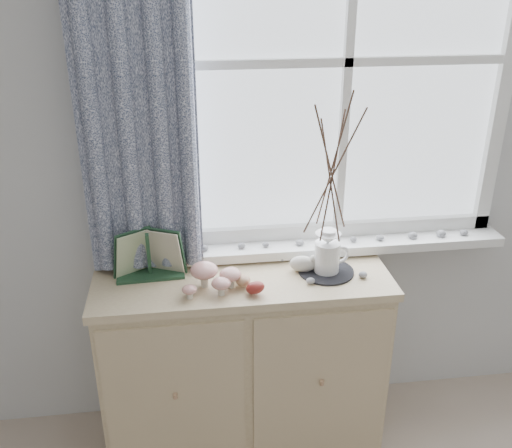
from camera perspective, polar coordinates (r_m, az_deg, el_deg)
name	(u,v)px	position (r m, az deg, el deg)	size (l,w,h in m)	color
sideboard	(243,361)	(2.55, -1.28, -13.55)	(1.20, 0.45, 0.85)	beige
botanical_book	(148,256)	(2.27, -10.70, -3.16)	(0.31, 0.13, 0.22)	#20432A
toadstool_cluster	(212,276)	(2.20, -4.39, -5.19)	(0.23, 0.16, 0.10)	silver
wooden_eggs	(243,280)	(2.23, -1.32, -5.62)	(0.14, 0.18, 0.07)	tan
songbird_figurine	(303,263)	(2.34, 4.70, -3.90)	(0.14, 0.07, 0.08)	silver
crocheted_doily	(326,271)	(2.36, 7.02, -4.71)	(0.23, 0.23, 0.01)	black
twig_pitcher	(332,169)	(2.18, 7.62, 5.44)	(0.33, 0.33, 0.77)	white
sideboard_pebbles	(316,269)	(2.35, 6.04, -4.47)	(0.34, 0.23, 0.02)	#9B9B9E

